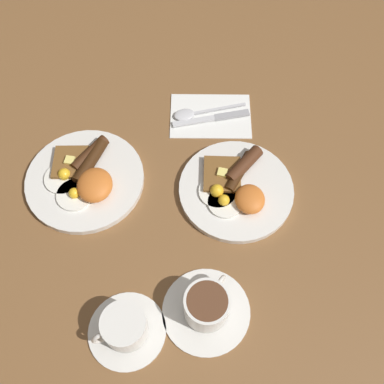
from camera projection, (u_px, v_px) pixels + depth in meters
name	position (u px, v px, depth m)	size (l,w,h in m)	color
ground_plane	(236.00, 191.00, 0.98)	(3.00, 3.00, 0.00)	brown
breakfast_plate_near	(236.00, 188.00, 0.96)	(0.25, 0.25, 0.05)	silver
breakfast_plate_far	(85.00, 178.00, 0.98)	(0.26, 0.26, 0.05)	silver
teacup_near	(207.00, 307.00, 0.82)	(0.17, 0.17, 0.08)	silver
teacup_far	(125.00, 328.00, 0.81)	(0.14, 0.14, 0.07)	silver
napkin	(211.00, 116.00, 1.07)	(0.13, 0.19, 0.01)	white
knife	(216.00, 118.00, 1.07)	(0.04, 0.19, 0.01)	silver
spoon	(192.00, 113.00, 1.07)	(0.05, 0.18, 0.01)	silver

